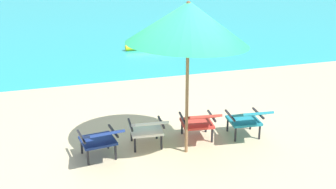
{
  "coord_description": "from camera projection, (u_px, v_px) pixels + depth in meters",
  "views": [
    {
      "loc": [
        -2.05,
        -6.07,
        3.31
      ],
      "look_at": [
        0.0,
        0.65,
        0.75
      ],
      "focal_mm": 46.24,
      "sensor_mm": 36.0,
      "label": 1
    }
  ],
  "objects": [
    {
      "name": "lounge_chair_near_left",
      "position": [
        148.0,
        127.0,
        7.03
      ],
      "size": [
        0.6,
        0.91,
        0.68
      ],
      "color": "silver",
      "rests_on": "ground_plane"
    },
    {
      "name": "lounge_chair_far_left",
      "position": [
        100.0,
        138.0,
        6.66
      ],
      "size": [
        0.64,
        0.93,
        0.68
      ],
      "color": "navy",
      "rests_on": "ground_plane"
    },
    {
      "name": "ground_plane",
      "position": [
        129.0,
        79.0,
        10.75
      ],
      "size": [
        40.0,
        40.0,
        0.0
      ],
      "primitive_type": "plane",
      "color": "#CCB78E"
    },
    {
      "name": "lounge_chair_far_right",
      "position": [
        248.0,
        118.0,
        7.4
      ],
      "size": [
        0.62,
        0.92,
        0.68
      ],
      "color": "teal",
      "rests_on": "ground_plane"
    },
    {
      "name": "ocean_band",
      "position": [
        86.0,
        18.0,
        18.73
      ],
      "size": [
        40.0,
        18.0,
        0.01
      ],
      "primitive_type": "cube",
      "color": "#28B2B7",
      "rests_on": "ground_plane"
    },
    {
      "name": "beach_umbrella_center",
      "position": [
        188.0,
        23.0,
        6.37
      ],
      "size": [
        2.57,
        2.56,
        2.49
      ],
      "color": "olive",
      "rests_on": "ground_plane"
    },
    {
      "name": "swim_buoy",
      "position": [
        151.0,
        46.0,
        13.55
      ],
      "size": [
        1.6,
        0.18,
        0.18
      ],
      "primitive_type": "cylinder",
      "rotation": [
        0.0,
        1.57,
        0.0
      ],
      "color": "yellow",
      "rests_on": "ocean_band"
    },
    {
      "name": "lounge_chair_near_right",
      "position": [
        199.0,
        121.0,
        7.29
      ],
      "size": [
        0.64,
        0.93,
        0.68
      ],
      "color": "red",
      "rests_on": "ground_plane"
    }
  ]
}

